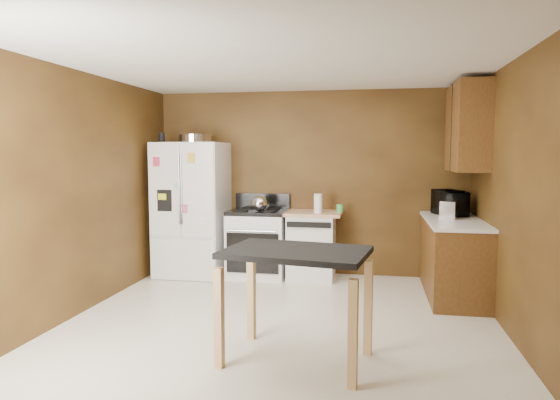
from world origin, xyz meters
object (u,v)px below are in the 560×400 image
(paper_towel, at_px, (318,203))
(gas_range, at_px, (258,242))
(refrigerator, at_px, (192,209))
(island, at_px, (296,268))
(microwave, at_px, (450,204))
(kettle, at_px, (260,203))
(green_canister, at_px, (340,208))
(dishwasher, at_px, (312,244))
(toaster, at_px, (450,210))
(roasting_pan, at_px, (195,139))
(pen_cup, at_px, (162,138))

(paper_towel, height_order, gas_range, paper_towel)
(refrigerator, height_order, island, refrigerator)
(microwave, bearing_deg, kettle, 72.60)
(paper_towel, bearing_deg, kettle, -176.11)
(paper_towel, height_order, refrigerator, refrigerator)
(green_canister, bearing_deg, microwave, -7.05)
(gas_range, bearing_deg, kettle, -69.61)
(green_canister, bearing_deg, island, -93.47)
(microwave, distance_m, dishwasher, 1.82)
(kettle, distance_m, island, 2.66)
(green_canister, xyz_separation_m, dishwasher, (-0.36, -0.04, -0.49))
(toaster, relative_size, gas_range, 0.25)
(kettle, relative_size, island, 0.17)
(gas_range, relative_size, island, 0.92)
(paper_towel, relative_size, refrigerator, 0.14)
(roasting_pan, relative_size, refrigerator, 0.24)
(toaster, bearing_deg, dishwasher, -175.71)
(dishwasher, bearing_deg, pen_cup, -173.82)
(kettle, relative_size, paper_towel, 0.84)
(kettle, bearing_deg, microwave, 0.99)
(paper_towel, distance_m, dishwasher, 0.58)
(microwave, relative_size, gas_range, 0.45)
(pen_cup, height_order, green_canister, pen_cup)
(green_canister, distance_m, refrigerator, 2.00)
(paper_towel, relative_size, green_canister, 2.47)
(microwave, relative_size, refrigerator, 0.28)
(kettle, xyz_separation_m, island, (0.87, -2.50, -0.25))
(pen_cup, relative_size, gas_range, 0.12)
(refrigerator, bearing_deg, dishwasher, 2.99)
(paper_towel, xyz_separation_m, green_canister, (0.27, 0.16, -0.07))
(paper_towel, bearing_deg, pen_cup, -177.19)
(kettle, xyz_separation_m, green_canister, (1.03, 0.21, -0.06))
(pen_cup, distance_m, green_canister, 2.54)
(paper_towel, relative_size, dishwasher, 0.28)
(roasting_pan, relative_size, toaster, 1.55)
(kettle, bearing_deg, dishwasher, 13.86)
(refrigerator, distance_m, island, 3.17)
(toaster, bearing_deg, green_canister, 178.72)
(kettle, height_order, paper_towel, paper_towel)
(microwave, bearing_deg, toaster, 153.29)
(green_canister, bearing_deg, pen_cup, -173.72)
(roasting_pan, bearing_deg, pen_cup, -160.97)
(kettle, distance_m, microwave, 2.39)
(green_canister, height_order, toaster, toaster)
(microwave, height_order, refrigerator, refrigerator)
(paper_towel, distance_m, toaster, 1.61)
(green_canister, relative_size, refrigerator, 0.06)
(refrigerator, bearing_deg, microwave, -0.66)
(kettle, relative_size, refrigerator, 0.11)
(kettle, distance_m, paper_towel, 0.76)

